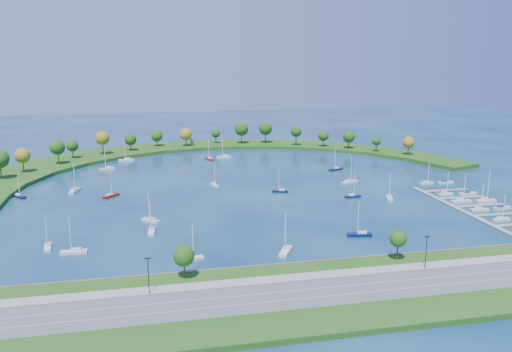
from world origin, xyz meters
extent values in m
plane|color=#072241|center=(0.00, 0.00, 0.00)|extent=(700.00, 700.00, 0.00)
cube|color=#1E4F15|center=(0.00, -124.00, 0.80)|extent=(420.00, 42.00, 1.60)
cube|color=#474442|center=(0.00, -102.50, 0.90)|extent=(420.00, 1.20, 1.80)
cube|color=#515154|center=(0.00, -124.00, 1.66)|extent=(420.00, 16.00, 0.12)
cube|color=gray|center=(0.00, -113.00, 1.66)|extent=(420.00, 5.00, 0.12)
cube|color=silver|center=(0.00, -126.50, 1.73)|extent=(420.00, 0.15, 0.02)
cube|color=silver|center=(0.00, -121.50, 1.73)|extent=(420.00, 0.15, 0.02)
cylinder|color=#382314|center=(-40.00, -107.00, 4.22)|extent=(0.56, 0.56, 5.25)
sphere|color=#1F4812|center=(-40.00, -107.00, 8.05)|extent=(6.00, 6.00, 6.00)
cylinder|color=#382314|center=(25.00, -107.00, 4.40)|extent=(0.56, 0.56, 5.60)
sphere|color=#1F4812|center=(25.00, -107.00, 8.24)|extent=(5.20, 5.20, 5.20)
cylinder|color=black|center=(-50.00, -115.00, 6.60)|extent=(0.24, 0.24, 10.00)
cylinder|color=black|center=(30.00, -115.00, 6.60)|extent=(0.24, 0.24, 10.00)
cube|color=#1E4F15|center=(-118.83, 37.57, 1.00)|extent=(50.23, 54.30, 2.00)
cube|color=#1E4F15|center=(-104.03, 64.58, 1.00)|extent=(54.07, 56.09, 2.00)
cube|color=#1E4F15|center=(-83.21, 87.27, 1.00)|extent=(55.20, 54.07, 2.00)
cube|color=#1E4F15|center=(-57.57, 104.32, 1.00)|extent=(53.65, 48.47, 2.00)
cube|color=#1E4F15|center=(-28.60, 114.76, 1.00)|extent=(49.62, 39.75, 2.00)
cube|color=#1E4F15|center=(2.03, 117.98, 1.00)|extent=(44.32, 29.96, 2.00)
cube|color=#1E4F15|center=(32.54, 113.79, 1.00)|extent=(49.49, 38.05, 2.00)
cube|color=#1E4F15|center=(61.17, 102.44, 1.00)|extent=(51.13, 44.12, 2.00)
cube|color=#1E4F15|center=(86.25, 84.58, 1.00)|extent=(49.19, 47.96, 2.00)
cube|color=#1E4F15|center=(106.34, 61.24, 1.00)|extent=(43.90, 49.49, 2.00)
cube|color=#1E4F15|center=(120.28, 33.78, 1.00)|extent=(35.67, 48.74, 2.00)
cylinder|color=#382314|center=(-119.33, 33.96, 6.19)|extent=(0.56, 0.56, 8.38)
sphere|color=#1F4812|center=(-119.33, 33.96, 12.24)|extent=(9.32, 9.32, 9.32)
cylinder|color=#382314|center=(-111.39, 47.79, 5.75)|extent=(0.56, 0.56, 7.49)
sphere|color=brown|center=(-111.39, 47.79, 11.12)|extent=(8.16, 8.16, 8.16)
cylinder|color=#382314|center=(-96.39, 66.56, 6.00)|extent=(0.56, 0.56, 7.99)
sphere|color=#1F4812|center=(-96.39, 66.56, 11.67)|extent=(8.38, 8.38, 8.38)
cylinder|color=#382314|center=(-90.24, 82.80, 5.17)|extent=(0.56, 0.56, 6.33)
sphere|color=#1F4812|center=(-90.24, 82.80, 9.73)|extent=(6.99, 6.99, 6.99)
cylinder|color=#382314|center=(-73.39, 92.68, 6.27)|extent=(0.56, 0.56, 8.54)
sphere|color=brown|center=(-73.39, 92.68, 12.28)|extent=(8.69, 8.69, 8.69)
cylinder|color=#382314|center=(-56.67, 102.76, 4.84)|extent=(0.56, 0.56, 5.67)
sphere|color=#1F4812|center=(-56.67, 102.76, 9.22)|extent=(7.72, 7.72, 7.72)
cylinder|color=#382314|center=(-39.43, 116.00, 4.68)|extent=(0.56, 0.56, 5.36)
sphere|color=#1F4812|center=(-39.43, 116.00, 8.86)|extent=(7.47, 7.47, 7.47)
cylinder|color=#382314|center=(-20.22, 112.48, 5.16)|extent=(0.56, 0.56, 6.32)
sphere|color=brown|center=(-20.22, 112.48, 9.98)|extent=(8.33, 8.33, 8.33)
cylinder|color=#382314|center=(1.09, 118.95, 4.87)|extent=(0.56, 0.56, 5.75)
sphere|color=#1F4812|center=(1.09, 118.95, 8.93)|extent=(5.93, 5.93, 5.93)
cylinder|color=#382314|center=(18.60, 114.69, 6.12)|extent=(0.56, 0.56, 8.24)
sphere|color=#1F4812|center=(18.60, 114.69, 12.12)|extent=(9.38, 9.38, 9.38)
cylinder|color=#382314|center=(35.32, 113.34, 6.17)|extent=(0.56, 0.56, 8.33)
sphere|color=#1F4812|center=(35.32, 113.34, 12.18)|extent=(9.24, 9.24, 9.24)
cylinder|color=#382314|center=(53.24, 98.64, 6.05)|extent=(0.56, 0.56, 8.10)
sphere|color=#1F4812|center=(53.24, 98.64, 11.57)|extent=(7.33, 7.33, 7.33)
cylinder|color=#382314|center=(69.98, 90.71, 4.93)|extent=(0.56, 0.56, 5.85)
sphere|color=#1F4812|center=(69.98, 90.71, 9.28)|extent=(7.14, 7.14, 7.14)
cylinder|color=#382314|center=(83.80, 79.81, 5.12)|extent=(0.56, 0.56, 6.24)
sphere|color=#1F4812|center=(83.80, 79.81, 9.79)|extent=(7.77, 7.77, 7.77)
cylinder|color=#382314|center=(96.93, 65.71, 4.77)|extent=(0.56, 0.56, 5.54)
sphere|color=#1F4812|center=(96.93, 65.71, 8.63)|extent=(5.47, 5.47, 5.47)
cylinder|color=#382314|center=(111.33, 50.67, 5.15)|extent=(0.56, 0.56, 6.31)
sphere|color=brown|center=(111.33, 50.67, 9.78)|extent=(7.33, 7.33, 7.33)
cylinder|color=gray|center=(-15.67, 117.36, 4.16)|extent=(2.20, 2.20, 4.33)
cylinder|color=gray|center=(-15.67, 117.36, 6.48)|extent=(2.60, 2.60, 0.30)
cube|color=gray|center=(78.00, -61.00, 0.35)|extent=(2.20, 82.00, 0.40)
cube|color=gray|center=(90.10, -67.60, 0.35)|extent=(22.00, 2.00, 0.40)
cube|color=gray|center=(90.10, -54.40, 0.35)|extent=(22.00, 2.00, 0.40)
cylinder|color=#382314|center=(101.00, -54.40, 0.60)|extent=(0.36, 0.36, 1.60)
cube|color=gray|center=(90.10, -41.20, 0.35)|extent=(22.00, 2.00, 0.40)
cylinder|color=#382314|center=(101.00, -41.20, 0.60)|extent=(0.36, 0.36, 1.60)
cube|color=gray|center=(90.10, -28.00, 0.35)|extent=(22.00, 2.00, 0.40)
cylinder|color=#382314|center=(101.00, -28.00, 0.60)|extent=(0.36, 0.36, 1.60)
cube|color=#0A133E|center=(-105.00, 2.00, 0.49)|extent=(7.07, 7.59, 0.97)
cube|color=silver|center=(-105.54, 2.61, 1.32)|extent=(3.07, 3.18, 0.68)
cylinder|color=silver|center=(-104.57, 1.51, 6.45)|extent=(0.32, 0.32, 10.96)
cube|color=silver|center=(-0.09, 75.82, 0.52)|extent=(9.06, 4.60, 1.05)
cube|color=silver|center=(0.75, 75.60, 1.41)|extent=(3.39, 2.44, 0.73)
cylinder|color=silver|center=(-0.76, 76.00, 6.93)|extent=(0.32, 0.32, 11.77)
cube|color=maroon|center=(-9.74, 71.26, 0.51)|extent=(4.99, 8.81, 1.02)
cube|color=silver|center=(-9.46, 70.46, 1.38)|extent=(2.53, 3.35, 0.71)
cylinder|color=silver|center=(-9.95, 71.91, 6.75)|extent=(0.32, 0.32, 11.47)
cube|color=silver|center=(-59.22, 77.91, 0.57)|extent=(9.51, 2.98, 1.13)
cube|color=silver|center=(-58.28, 77.95, 1.53)|extent=(3.36, 1.97, 0.79)
cylinder|color=silver|center=(-59.98, 77.88, 7.49)|extent=(0.32, 0.32, 12.72)
cube|color=silver|center=(51.28, -3.39, 0.55)|extent=(9.46, 5.97, 1.10)
cube|color=silver|center=(50.44, -3.76, 1.49)|extent=(3.66, 2.92, 0.77)
cylinder|color=silver|center=(51.96, -3.11, 7.30)|extent=(0.32, 0.32, 12.40)
cube|color=silver|center=(-47.99, -60.25, 0.49)|extent=(3.02, 8.30, 0.97)
cube|color=silver|center=(-47.92, -59.44, 1.32)|extent=(1.85, 2.98, 0.68)
cylinder|color=silver|center=(-48.06, -60.90, 6.46)|extent=(0.32, 0.32, 10.96)
cube|color=silver|center=(-69.43, 54.99, 0.49)|extent=(8.41, 3.11, 0.99)
cube|color=silver|center=(-68.62, 55.08, 1.33)|extent=(3.02, 1.89, 0.69)
cylinder|color=silver|center=(-70.09, 54.93, 6.53)|extent=(0.32, 0.32, 11.09)
cube|color=silver|center=(-81.68, 7.55, 0.56)|extent=(5.02, 9.63, 1.11)
cube|color=silver|center=(-81.94, 6.66, 1.50)|extent=(2.63, 3.62, 0.78)
cylinder|color=silver|center=(-81.48, 8.27, 7.37)|extent=(0.32, 0.32, 12.52)
cube|color=#0A133E|center=(24.39, -79.50, 0.53)|extent=(9.04, 3.86, 1.05)
cube|color=silver|center=(25.25, -79.65, 1.42)|extent=(3.31, 2.20, 0.74)
cylinder|color=silver|center=(23.70, -79.39, 6.97)|extent=(0.32, 0.32, 11.83)
cube|color=#0A133E|center=(55.05, 26.57, 0.50)|extent=(8.66, 5.18, 1.01)
cube|color=silver|center=(55.84, 26.86, 1.36)|extent=(3.32, 2.58, 0.70)
cylinder|color=silver|center=(54.43, 26.33, 6.66)|extent=(0.32, 0.32, 11.31)
cube|color=silver|center=(-36.47, -90.00, 0.48)|extent=(8.28, 4.55, 0.96)
cube|color=silver|center=(-37.23, -90.24, 1.29)|extent=(3.14, 2.34, 0.67)
cylinder|color=silver|center=(-35.86, -89.81, 6.34)|extent=(0.32, 0.32, 10.77)
cube|color=silver|center=(57.30, -35.52, 0.48)|extent=(4.63, 8.36, 0.97)
cube|color=silver|center=(57.06, -36.29, 1.31)|extent=(2.37, 3.17, 0.68)
cylinder|color=silver|center=(57.50, -34.91, 6.41)|extent=(0.32, 0.32, 10.88)
cube|color=maroon|center=(-64.65, -5.41, 0.50)|extent=(7.60, 7.63, 1.01)
cube|color=silver|center=(-65.24, -6.01, 1.36)|extent=(3.25, 3.25, 0.71)
cylinder|color=silver|center=(-64.17, -4.93, 6.69)|extent=(0.32, 0.32, 11.36)
cube|color=silver|center=(-48.02, -46.77, 0.48)|extent=(7.32, 7.26, 0.97)
cube|color=silver|center=(-47.45, -47.34, 1.30)|extent=(3.12, 3.10, 0.68)
cylinder|color=silver|center=(-48.48, -46.32, 6.40)|extent=(0.32, 0.32, 10.87)
cube|color=#0A133E|center=(12.45, -13.76, 0.45)|extent=(7.71, 4.04, 0.89)
cube|color=silver|center=(13.16, -13.97, 1.20)|extent=(2.90, 2.11, 0.62)
cylinder|color=silver|center=(11.88, -13.60, 5.90)|extent=(0.32, 0.32, 10.02)
cube|color=silver|center=(-5.74, -90.00, 0.56)|extent=(6.71, 9.37, 1.11)
cube|color=silver|center=(-5.29, -89.19, 1.50)|extent=(3.15, 3.71, 0.78)
cylinder|color=silver|center=(-6.09, -90.65, 7.36)|extent=(0.32, 0.32, 12.50)
cube|color=#0A133E|center=(42.30, -29.58, 0.44)|extent=(7.51, 2.65, 0.88)
cube|color=silver|center=(41.57, -29.64, 1.19)|extent=(2.69, 1.65, 0.62)
cylinder|color=silver|center=(42.89, -29.54, 5.86)|extent=(0.32, 0.32, 9.95)
cube|color=silver|center=(-82.25, -69.41, 0.46)|extent=(2.94, 7.83, 0.92)
cube|color=silver|center=(-82.33, -68.65, 1.24)|extent=(1.77, 2.82, 0.64)
cylinder|color=silver|center=(-82.18, -70.01, 6.08)|extent=(0.32, 0.32, 10.32)
cube|color=silver|center=(-15.82, 5.20, 0.42)|extent=(3.26, 7.28, 0.84)
cube|color=silver|center=(-15.95, 5.89, 1.14)|extent=(1.82, 2.68, 0.59)
cylinder|color=silver|center=(-15.71, 4.65, 5.60)|extent=(0.32, 0.32, 9.50)
cube|color=silver|center=(-73.33, -75.74, 0.51)|extent=(8.59, 2.69, 1.02)
cube|color=silver|center=(-72.48, -75.77, 1.38)|extent=(3.04, 1.78, 0.72)
cylinder|color=silver|center=(-74.01, -75.71, 6.77)|extent=(0.32, 0.32, 11.49)
cube|color=silver|center=(85.60, -74.36, 0.44)|extent=(7.54, 3.05, 0.88)
cube|color=silver|center=(84.87, -74.46, 1.19)|extent=(2.74, 1.78, 0.62)
cylinder|color=silver|center=(86.18, -74.28, 5.82)|extent=(0.32, 0.32, 9.88)
cube|color=silver|center=(85.60, -60.54, 0.45)|extent=(7.75, 2.84, 0.91)
cube|color=silver|center=(84.85, -60.47, 1.23)|extent=(2.78, 1.73, 0.64)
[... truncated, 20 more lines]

